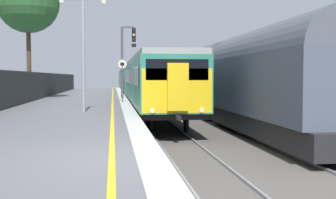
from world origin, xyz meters
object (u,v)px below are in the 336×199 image
object	(u,v)px
commuter_train_at_platform	(135,80)
freight_train_adjacent_track	(188,78)
signal_gantry	(126,54)
background_tree_centre	(27,3)
speed_limit_sign	(122,75)
platform_lamp_mid	(83,44)

from	to	relation	value
commuter_train_at_platform	freight_train_adjacent_track	world-z (taller)	freight_train_adjacent_track
commuter_train_at_platform	signal_gantry	size ratio (longest dim) A/B	12.01
freight_train_adjacent_track	background_tree_centre	distance (m)	14.30
signal_gantry	speed_limit_sign	bearing A→B (deg)	-94.24
signal_gantry	background_tree_centre	distance (m)	7.73
commuter_train_at_platform	platform_lamp_mid	xyz separation A→B (m)	(-3.69, -27.86, 1.73)
commuter_train_at_platform	background_tree_centre	bearing A→B (deg)	-118.29
speed_limit_sign	background_tree_centre	size ratio (longest dim) A/B	0.29
platform_lamp_mid	freight_train_adjacent_track	bearing A→B (deg)	65.81
platform_lamp_mid	commuter_train_at_platform	bearing A→B (deg)	82.45
platform_lamp_mid	background_tree_centre	distance (m)	13.67
platform_lamp_mid	background_tree_centre	bearing A→B (deg)	110.90
freight_train_adjacent_track	signal_gantry	size ratio (longest dim) A/B	9.85
commuter_train_at_platform	signal_gantry	distance (m)	15.93
freight_train_adjacent_track	signal_gantry	bearing A→B (deg)	-137.57
background_tree_centre	commuter_train_at_platform	bearing A→B (deg)	61.71
commuter_train_at_platform	platform_lamp_mid	size ratio (longest dim) A/B	12.46
commuter_train_at_platform	background_tree_centre	size ratio (longest dim) A/B	6.90
commuter_train_at_platform	signal_gantry	world-z (taller)	signal_gantry
freight_train_adjacent_track	background_tree_centre	world-z (taller)	background_tree_centre
platform_lamp_mid	signal_gantry	bearing A→B (deg)	79.65
signal_gantry	background_tree_centre	world-z (taller)	background_tree_centre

